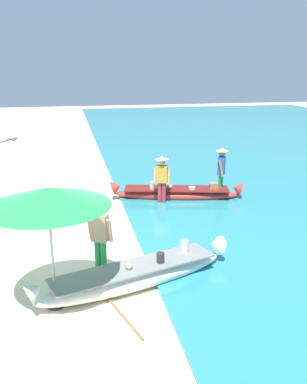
# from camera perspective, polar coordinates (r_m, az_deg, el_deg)

# --- Properties ---
(ground_plane) EXTENTS (80.00, 80.00, 0.00)m
(ground_plane) POSITION_cam_1_polar(r_m,az_deg,el_deg) (9.86, -12.12, -10.50)
(ground_plane) COLOR beige
(boat_white_foreground) EXTENTS (4.50, 2.00, 0.78)m
(boat_white_foreground) POSITION_cam_1_polar(r_m,az_deg,el_deg) (8.87, -2.48, -11.41)
(boat_white_foreground) COLOR white
(boat_white_foreground) RESTS_ON ground
(boat_red_midground) EXTENTS (4.55, 1.77, 0.73)m
(boat_red_midground) POSITION_cam_1_polar(r_m,az_deg,el_deg) (14.37, 3.20, -0.17)
(boat_red_midground) COLOR red
(boat_red_midground) RESTS_ON ground
(person_vendor_hatted) EXTENTS (0.58, 0.44, 1.69)m
(person_vendor_hatted) POSITION_cam_1_polar(r_m,az_deg,el_deg) (13.65, 1.16, 2.09)
(person_vendor_hatted) COLOR #B2383D
(person_vendor_hatted) RESTS_ON ground
(person_tourist_customer) EXTENTS (0.58, 0.44, 1.65)m
(person_tourist_customer) POSITION_cam_1_polar(r_m,az_deg,el_deg) (9.17, -7.38, -5.98)
(person_tourist_customer) COLOR green
(person_tourist_customer) RESTS_ON ground
(person_vendor_assistant) EXTENTS (0.46, 0.58, 1.81)m
(person_vendor_assistant) POSITION_cam_1_polar(r_m,az_deg,el_deg) (14.54, 9.31, 3.11)
(person_vendor_assistant) COLOR green
(person_vendor_assistant) RESTS_ON ground
(patio_umbrella_large) EXTENTS (2.30, 2.30, 2.41)m
(patio_umbrella_large) POSITION_cam_1_polar(r_m,az_deg,el_deg) (7.68, -14.35, -0.73)
(patio_umbrella_large) COLOR #B7B7BC
(patio_umbrella_large) RESTS_ON ground
(paddle) EXTENTS (0.72, 1.73, 0.05)m
(paddle) POSITION_cam_1_polar(r_m,az_deg,el_deg) (8.30, -5.13, -15.59)
(paddle) COLOR #8E6B47
(paddle) RESTS_ON ground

